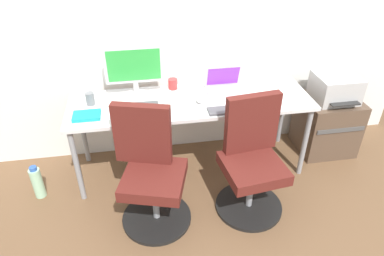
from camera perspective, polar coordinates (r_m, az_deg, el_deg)
The scene contains 17 objects.
ground_plane at distance 3.36m, azimuth -0.14°, elevation -6.16°, with size 5.28×5.28×0.00m, color brown.
back_wall at distance 3.10m, azimuth -1.44°, elevation 17.63°, with size 4.40×0.04×2.60m, color white.
desk at distance 2.99m, azimuth -0.16°, elevation 3.58°, with size 2.03×0.62×0.71m.
office_chair_left at distance 2.65m, azimuth -6.69°, elevation -7.27°, with size 0.55×0.55×0.94m.
office_chair_right at distance 2.77m, azimuth 9.61°, elevation -5.43°, with size 0.54×0.54×0.94m.
side_cabinet at distance 3.69m, azimuth 20.91°, elevation 0.58°, with size 0.51×0.48×0.55m.
printer at distance 3.51m, azimuth 22.18°, elevation 6.03°, with size 0.38×0.40×0.24m.
water_bottle_on_floor at distance 3.23m, azimuth -23.74°, elevation -8.05°, with size 0.09×0.09×0.31m.
desktop_monitor at distance 2.97m, azimuth -9.36°, elevation 9.60°, with size 0.48×0.18×0.43m.
open_laptop at distance 3.07m, azimuth 5.36°, elevation 6.62°, with size 0.31×0.28×0.22m.
keyboard_by_monitor at distance 2.88m, azimuth -8.82°, elevation 3.45°, with size 0.34×0.12×0.02m, color #515156.
keyboard_by_laptop at distance 2.81m, azimuth 6.05°, elevation 2.93°, with size 0.34×0.12×0.02m, color #515156.
mouse_by_monitor at distance 2.92m, azimuth 1.18°, elevation 4.51°, with size 0.06×0.10×0.03m, color #B7B7B7.
mouse_by_laptop at distance 2.71m, azimuth -6.27°, elevation 1.87°, with size 0.06×0.10×0.03m, color #515156.
coffee_mug at distance 3.13m, azimuth -3.12°, elevation 7.14°, with size 0.08×0.08×0.09m, color red.
pen_cup at distance 2.98m, azimuth -16.15°, elevation 4.56°, with size 0.07×0.07×0.10m, color slate.
notebook at distance 2.83m, azimuth -16.68°, elevation 1.93°, with size 0.21×0.15×0.03m, color teal.
Camera 1 is at (-0.43, -2.56, 2.13)m, focal length 32.96 mm.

